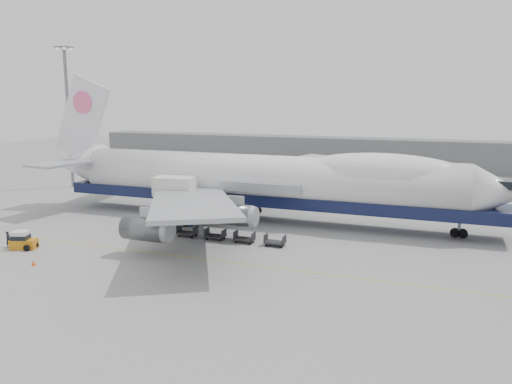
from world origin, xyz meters
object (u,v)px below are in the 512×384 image
at_px(catering_truck, 175,198).
at_px(baggage_tug, 23,241).
at_px(airliner, 266,179).
at_px(ground_worker, 8,239).

xyz_separation_m(catering_truck, baggage_tug, (-10.05, -15.91, -2.58)).
height_order(airliner, ground_worker, airliner).
relative_size(catering_truck, baggage_tug, 2.04).
xyz_separation_m(airliner, baggage_tug, (-20.70, -21.72, -4.74)).
xyz_separation_m(airliner, catering_truck, (-10.65, -5.81, -2.16)).
distance_m(airliner, baggage_tug, 30.38).
bearing_deg(catering_truck, baggage_tug, -130.42).
height_order(catering_truck, ground_worker, catering_truck).
bearing_deg(baggage_tug, airliner, 26.44).
bearing_deg(ground_worker, airliner, -55.86).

